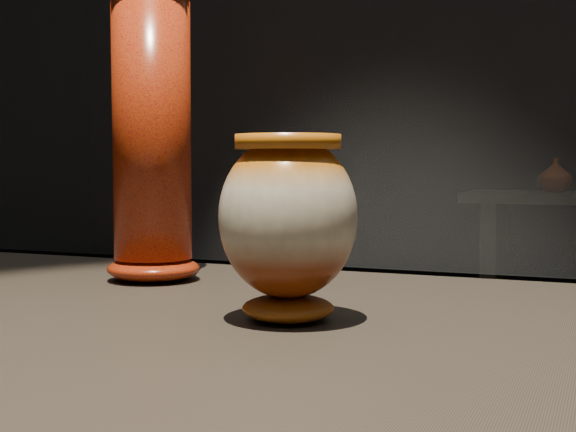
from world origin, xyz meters
name	(u,v)px	position (x,y,z in m)	size (l,w,h in m)	color
main_vase	(288,219)	(-0.13, 0.01, 1.01)	(0.18, 0.18, 0.20)	maroon
tall_vase	(152,139)	(-0.41, 0.21, 1.10)	(0.16, 0.16, 0.42)	#AB3E0B
back_vase_left	(555,175)	(-0.10, 3.72, 0.99)	(0.17, 0.17, 0.18)	#9F3F17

